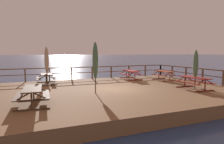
{
  "coord_description": "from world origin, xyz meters",
  "views": [
    {
      "loc": [
        -5.21,
        -11.7,
        2.9
      ],
      "look_at": [
        0.0,
        0.84,
        1.61
      ],
      "focal_mm": 32.33,
      "sensor_mm": 36.0,
      "label": 1
    }
  ],
  "objects_px": {
    "picnic_table_mid_centre": "(33,92)",
    "picnic_table_back_left": "(131,73)",
    "patio_umbrella_tall_mid_left": "(47,60)",
    "picnic_table_back_right": "(164,73)",
    "patio_umbrella_short_front": "(196,64)",
    "picnic_table_front_left": "(46,76)",
    "picnic_table_front_right": "(194,80)",
    "patio_umbrella_tall_front": "(95,61)"
  },
  "relations": [
    {
      "from": "picnic_table_front_right",
      "to": "patio_umbrella_tall_mid_left",
      "type": "bearing_deg",
      "value": 145.44
    },
    {
      "from": "picnic_table_mid_centre",
      "to": "patio_umbrella_tall_mid_left",
      "type": "height_order",
      "value": "patio_umbrella_tall_mid_left"
    },
    {
      "from": "patio_umbrella_tall_front",
      "to": "picnic_table_back_left",
      "type": "bearing_deg",
      "value": 45.2
    },
    {
      "from": "picnic_table_front_left",
      "to": "picnic_table_mid_centre",
      "type": "xyz_separation_m",
      "value": [
        -1.07,
        -6.16,
        0.0
      ]
    },
    {
      "from": "picnic_table_mid_centre",
      "to": "picnic_table_back_right",
      "type": "distance_m",
      "value": 11.42
    },
    {
      "from": "patio_umbrella_tall_mid_left",
      "to": "picnic_table_back_left",
      "type": "bearing_deg",
      "value": 0.87
    },
    {
      "from": "picnic_table_back_left",
      "to": "patio_umbrella_tall_front",
      "type": "distance_m",
      "value": 6.92
    },
    {
      "from": "picnic_table_mid_centre",
      "to": "patio_umbrella_tall_front",
      "type": "distance_m",
      "value": 3.85
    },
    {
      "from": "patio_umbrella_short_front",
      "to": "picnic_table_front_right",
      "type": "bearing_deg",
      "value": 139.09
    },
    {
      "from": "picnic_table_front_left",
      "to": "patio_umbrella_tall_mid_left",
      "type": "relative_size",
      "value": 0.77
    },
    {
      "from": "picnic_table_front_right",
      "to": "patio_umbrella_tall_front",
      "type": "bearing_deg",
      "value": 169.95
    },
    {
      "from": "picnic_table_mid_centre",
      "to": "patio_umbrella_tall_mid_left",
      "type": "bearing_deg",
      "value": 79.59
    },
    {
      "from": "picnic_table_mid_centre",
      "to": "picnic_table_back_left",
      "type": "xyz_separation_m",
      "value": [
        8.14,
        6.22,
        0.0
      ]
    },
    {
      "from": "picnic_table_front_left",
      "to": "patio_umbrella_short_front",
      "type": "relative_size",
      "value": 0.85
    },
    {
      "from": "picnic_table_front_right",
      "to": "picnic_table_front_left",
      "type": "relative_size",
      "value": 1.02
    },
    {
      "from": "patio_umbrella_tall_mid_left",
      "to": "patio_umbrella_tall_front",
      "type": "height_order",
      "value": "patio_umbrella_tall_front"
    },
    {
      "from": "patio_umbrella_tall_front",
      "to": "patio_umbrella_short_front",
      "type": "bearing_deg",
      "value": -10.21
    },
    {
      "from": "picnic_table_front_right",
      "to": "picnic_table_mid_centre",
      "type": "bearing_deg",
      "value": -178.26
    },
    {
      "from": "patio_umbrella_tall_mid_left",
      "to": "picnic_table_front_right",
      "type": "bearing_deg",
      "value": -34.56
    },
    {
      "from": "picnic_table_mid_centre",
      "to": "picnic_table_front_left",
      "type": "bearing_deg",
      "value": 80.14
    },
    {
      "from": "picnic_table_mid_centre",
      "to": "picnic_table_back_left",
      "type": "relative_size",
      "value": 0.97
    },
    {
      "from": "picnic_table_back_left",
      "to": "patio_umbrella_tall_mid_left",
      "type": "xyz_separation_m",
      "value": [
        -7.02,
        -0.11,
        1.18
      ]
    },
    {
      "from": "patio_umbrella_tall_front",
      "to": "patio_umbrella_tall_mid_left",
      "type": "bearing_deg",
      "value": 115.28
    },
    {
      "from": "picnic_table_mid_centre",
      "to": "picnic_table_back_left",
      "type": "bearing_deg",
      "value": 37.37
    },
    {
      "from": "picnic_table_back_left",
      "to": "patio_umbrella_tall_front",
      "type": "relative_size",
      "value": 0.78
    },
    {
      "from": "picnic_table_mid_centre",
      "to": "patio_umbrella_tall_mid_left",
      "type": "xyz_separation_m",
      "value": [
        1.12,
        6.11,
        1.19
      ]
    },
    {
      "from": "patio_umbrella_tall_mid_left",
      "to": "picnic_table_mid_centre",
      "type": "bearing_deg",
      "value": -100.41
    },
    {
      "from": "picnic_table_back_left",
      "to": "patio_umbrella_tall_front",
      "type": "bearing_deg",
      "value": -134.8
    },
    {
      "from": "picnic_table_back_left",
      "to": "patio_umbrella_short_front",
      "type": "height_order",
      "value": "patio_umbrella_short_front"
    },
    {
      "from": "picnic_table_front_left",
      "to": "patio_umbrella_short_front",
      "type": "xyz_separation_m",
      "value": [
        8.52,
        -5.89,
        1.01
      ]
    },
    {
      "from": "patio_umbrella_tall_mid_left",
      "to": "picnic_table_back_right",
      "type": "bearing_deg",
      "value": -9.42
    },
    {
      "from": "patio_umbrella_short_front",
      "to": "patio_umbrella_tall_front",
      "type": "height_order",
      "value": "patio_umbrella_tall_front"
    },
    {
      "from": "picnic_table_front_left",
      "to": "patio_umbrella_tall_mid_left",
      "type": "xyz_separation_m",
      "value": [
        0.05,
        -0.05,
        1.19
      ]
    },
    {
      "from": "picnic_table_front_right",
      "to": "patio_umbrella_tall_mid_left",
      "type": "distance_m",
      "value": 10.32
    },
    {
      "from": "picnic_table_mid_centre",
      "to": "patio_umbrella_short_front",
      "type": "distance_m",
      "value": 9.65
    },
    {
      "from": "patio_umbrella_short_front",
      "to": "patio_umbrella_tall_front",
      "type": "xyz_separation_m",
      "value": [
        -6.25,
        1.13,
        0.27
      ]
    },
    {
      "from": "picnic_table_mid_centre",
      "to": "patio_umbrella_short_front",
      "type": "bearing_deg",
      "value": 1.6
    },
    {
      "from": "picnic_table_front_right",
      "to": "patio_umbrella_tall_front",
      "type": "height_order",
      "value": "patio_umbrella_tall_front"
    },
    {
      "from": "patio_umbrella_tall_mid_left",
      "to": "patio_umbrella_short_front",
      "type": "bearing_deg",
      "value": -34.58
    },
    {
      "from": "picnic_table_front_left",
      "to": "picnic_table_back_left",
      "type": "xyz_separation_m",
      "value": [
        7.07,
        0.05,
        0.0
      ]
    },
    {
      "from": "picnic_table_back_right",
      "to": "patio_umbrella_tall_mid_left",
      "type": "distance_m",
      "value": 9.55
    },
    {
      "from": "picnic_table_front_right",
      "to": "picnic_table_mid_centre",
      "type": "relative_size",
      "value": 0.98
    }
  ]
}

